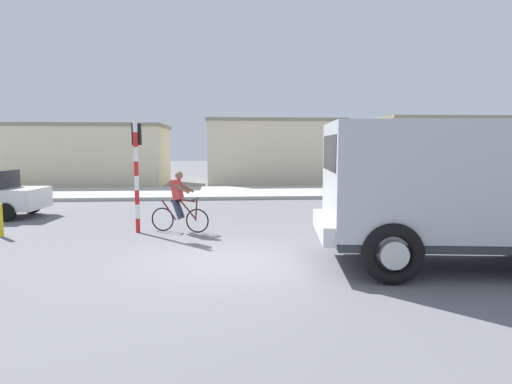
{
  "coord_description": "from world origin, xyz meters",
  "views": [
    {
      "loc": [
        0.12,
        -9.2,
        2.45
      ],
      "look_at": [
        1.02,
        2.5,
        1.2
      ],
      "focal_mm": 30.94,
      "sensor_mm": 36.0,
      "label": 1
    }
  ],
  "objects_px": {
    "cyclist": "(179,202)",
    "traffic_light_pole": "(137,159)",
    "truck_foreground": "(459,184)",
    "bollard_far": "(0,220)"
  },
  "relations": [
    {
      "from": "cyclist",
      "to": "traffic_light_pole",
      "type": "bearing_deg",
      "value": 176.4
    },
    {
      "from": "truck_foreground",
      "to": "traffic_light_pole",
      "type": "bearing_deg",
      "value": 149.92
    },
    {
      "from": "cyclist",
      "to": "bollard_far",
      "type": "bearing_deg",
      "value": -176.01
    },
    {
      "from": "truck_foreground",
      "to": "cyclist",
      "type": "xyz_separation_m",
      "value": [
        -5.93,
        4.03,
        -0.8
      ]
    },
    {
      "from": "traffic_light_pole",
      "to": "bollard_far",
      "type": "height_order",
      "value": "traffic_light_pole"
    },
    {
      "from": "cyclist",
      "to": "traffic_light_pole",
      "type": "relative_size",
      "value": 0.54
    },
    {
      "from": "traffic_light_pole",
      "to": "bollard_far",
      "type": "distance_m",
      "value": 3.93
    },
    {
      "from": "truck_foreground",
      "to": "bollard_far",
      "type": "relative_size",
      "value": 6.32
    },
    {
      "from": "truck_foreground",
      "to": "bollard_far",
      "type": "bearing_deg",
      "value": 160.81
    },
    {
      "from": "cyclist",
      "to": "truck_foreground",
      "type": "bearing_deg",
      "value": -34.23
    }
  ]
}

